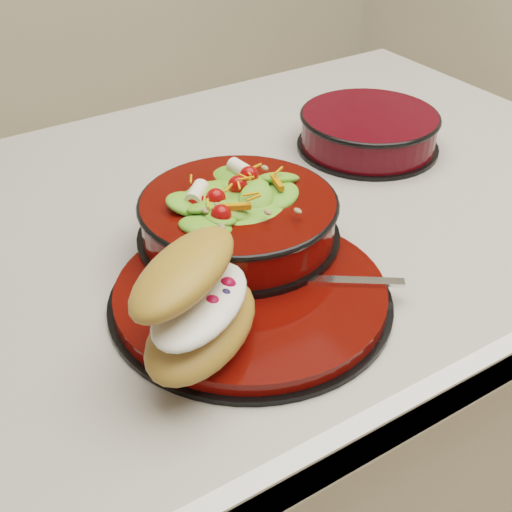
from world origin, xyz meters
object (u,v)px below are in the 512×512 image
dinner_plate (252,295)px  extra_bowl (369,129)px  island_counter (214,461)px  salad_bowl (238,211)px  croissant (197,304)px  fork (320,280)px

dinner_plate → extra_bowl: extra_bowl is taller
island_counter → salad_bowl: (0.00, -0.08, 0.50)m
salad_bowl → dinner_plate: bearing=-113.9°
dinner_plate → salad_bowl: size_ratio=1.29×
dinner_plate → croissant: 0.11m
island_counter → extra_bowl: 0.57m
island_counter → dinner_plate: dinner_plate is taller
fork → extra_bowl: extra_bowl is taller
island_counter → salad_bowl: 0.51m
salad_bowl → croissant: size_ratio=1.32×
island_counter → croissant: 0.57m
salad_bowl → extra_bowl: bearing=23.0°
island_counter → croissant: croissant is taller
dinner_plate → island_counter: bearing=78.1°
dinner_plate → fork: size_ratio=2.11×
croissant → fork: bearing=-30.1°
fork → extra_bowl: 0.37m
croissant → salad_bowl: bearing=11.3°
island_counter → extra_bowl: size_ratio=6.04×
croissant → extra_bowl: 0.50m
dinner_plate → croissant: size_ratio=1.69×
fork → croissant: bearing=131.1°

